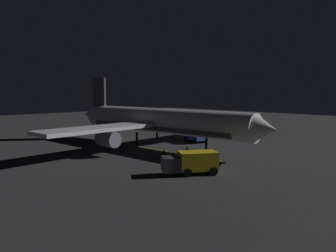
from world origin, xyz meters
The scene contains 8 objects.
ground_plane centered at (0.00, 0.00, -0.10)m, with size 180.00×180.00×0.20m, color #2D2D2E.
apron_guide_stripe centered at (1.69, 4.00, 0.00)m, with size 0.24×18.29×0.01m, color gold.
airliner centered at (0.04, -0.63, 4.04)m, with size 37.95×39.48×11.20m.
baggage_truck centered at (8.87, 14.81, 1.23)m, with size 5.98×4.82×2.40m.
catering_truck centered at (-8.07, -0.10, 1.18)m, with size 3.24×5.90×2.27m.
ground_crew_worker centered at (4.13, 9.73, 0.89)m, with size 0.40×0.40×1.74m.
traffic_cone_near_left centered at (2.46, 3.68, 0.25)m, with size 0.50×0.50×0.55m.
traffic_cone_near_right centered at (1.99, 9.72, 0.25)m, with size 0.50×0.50×0.55m.
Camera 1 is at (34.17, 37.32, 8.68)m, focal length 35.05 mm.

